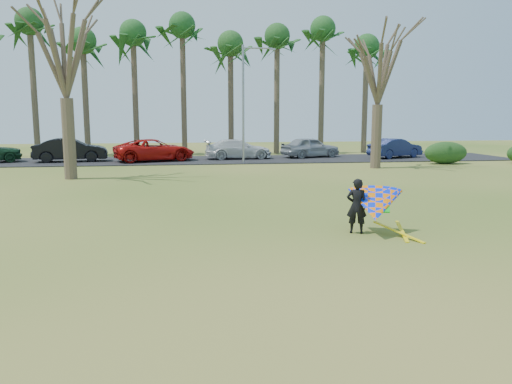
{
  "coord_description": "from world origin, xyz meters",
  "views": [
    {
      "loc": [
        -2.05,
        -12.25,
        3.31
      ],
      "look_at": [
        0.0,
        2.0,
        1.1
      ],
      "focal_mm": 35.0,
      "sensor_mm": 36.0,
      "label": 1
    }
  ],
  "objects": [
    {
      "name": "palm_8",
      "position": [
        10.0,
        31.0,
        10.52
      ],
      "size": [
        4.84,
        4.84,
        12.24
      ],
      "color": "brown",
      "rests_on": "ground"
    },
    {
      "name": "kite_flyer",
      "position": [
        3.15,
        0.83,
        0.84
      ],
      "size": [
        2.13,
        2.39,
        2.02
      ],
      "color": "black",
      "rests_on": "ground"
    },
    {
      "name": "car_1",
      "position": [
        -10.07,
        24.78,
        0.89
      ],
      "size": [
        5.23,
        2.35,
        1.66
      ],
      "primitive_type": "imported",
      "rotation": [
        0.0,
        0.0,
        1.69
      ],
      "color": "black",
      "rests_on": "parking_strip"
    },
    {
      "name": "parking_strip",
      "position": [
        0.0,
        25.0,
        0.03
      ],
      "size": [
        46.0,
        7.0,
        0.06
      ],
      "primitive_type": "cube",
      "color": "black",
      "rests_on": "ground"
    },
    {
      "name": "car_5",
      "position": [
        14.21,
        24.64,
        0.81
      ],
      "size": [
        4.78,
        3.21,
        1.49
      ],
      "primitive_type": "imported",
      "rotation": [
        0.0,
        0.0,
        1.97
      ],
      "color": "navy",
      "rests_on": "parking_strip"
    },
    {
      "name": "palm_4",
      "position": [
        -6.0,
        31.0,
        9.85
      ],
      "size": [
        4.84,
        4.84,
        11.54
      ],
      "color": "#4A3A2C",
      "rests_on": "ground"
    },
    {
      "name": "palm_6",
      "position": [
        2.0,
        31.0,
        9.17
      ],
      "size": [
        4.84,
        4.84,
        10.84
      ],
      "color": "#49382C",
      "rests_on": "ground"
    },
    {
      "name": "ground",
      "position": [
        0.0,
        0.0,
        0.0
      ],
      "size": [
        100.0,
        100.0,
        0.0
      ],
      "primitive_type": "plane",
      "color": "#2C5A13",
      "rests_on": "ground"
    },
    {
      "name": "car_3",
      "position": [
        2.01,
        25.37,
        0.79
      ],
      "size": [
        5.17,
        2.39,
        1.46
      ],
      "primitive_type": "imported",
      "rotation": [
        0.0,
        0.0,
        1.64
      ],
      "color": "silver",
      "rests_on": "parking_strip"
    },
    {
      "name": "bare_tree_left",
      "position": [
        -8.0,
        15.0,
        6.92
      ],
      "size": [
        6.6,
        6.6,
        9.7
      ],
      "color": "#4E3F2E",
      "rests_on": "ground"
    },
    {
      "name": "bare_tree_right",
      "position": [
        10.0,
        18.0,
        6.57
      ],
      "size": [
        6.27,
        6.27,
        9.21
      ],
      "color": "#4D3E2E",
      "rests_on": "ground"
    },
    {
      "name": "palm_7",
      "position": [
        6.0,
        31.0,
        9.85
      ],
      "size": [
        4.84,
        4.84,
        11.54
      ],
      "color": "#4F3F2F",
      "rests_on": "ground"
    },
    {
      "name": "palm_9",
      "position": [
        14.0,
        31.0,
        9.17
      ],
      "size": [
        4.84,
        4.84,
        10.84
      ],
      "color": "brown",
      "rests_on": "ground"
    },
    {
      "name": "car_2",
      "position": [
        -4.17,
        24.39,
        0.85
      ],
      "size": [
        6.24,
        4.22,
        1.59
      ],
      "primitive_type": "imported",
      "rotation": [
        0.0,
        0.0,
        1.87
      ],
      "color": "red",
      "rests_on": "parking_strip"
    },
    {
      "name": "palm_3",
      "position": [
        -10.0,
        31.0,
        9.17
      ],
      "size": [
        4.84,
        4.84,
        10.84
      ],
      "color": "#46362A",
      "rests_on": "ground"
    },
    {
      "name": "hedge_near",
      "position": [
        15.85,
        19.97,
        0.77
      ],
      "size": [
        3.07,
        1.39,
        1.53
      ],
      "primitive_type": "ellipsoid",
      "color": "#1A3D16",
      "rests_on": "ground"
    },
    {
      "name": "streetlight",
      "position": [
        2.16,
        22.0,
        4.46
      ],
      "size": [
        2.28,
        0.18,
        8.0
      ],
      "color": "gray",
      "rests_on": "ground"
    },
    {
      "name": "palm_5",
      "position": [
        -2.0,
        31.0,
        10.52
      ],
      "size": [
        4.84,
        4.84,
        12.24
      ],
      "color": "#4E3F2E",
      "rests_on": "ground"
    },
    {
      "name": "car_4",
      "position": [
        7.76,
        25.96,
        0.85
      ],
      "size": [
        4.99,
        3.12,
        1.58
      ],
      "primitive_type": "imported",
      "rotation": [
        0.0,
        0.0,
        1.86
      ],
      "color": "#91979D",
      "rests_on": "parking_strip"
    },
    {
      "name": "palm_2",
      "position": [
        -14.0,
        31.0,
        10.52
      ],
      "size": [
        4.84,
        4.84,
        12.24
      ],
      "color": "#4C3D2E",
      "rests_on": "ground"
    }
  ]
}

